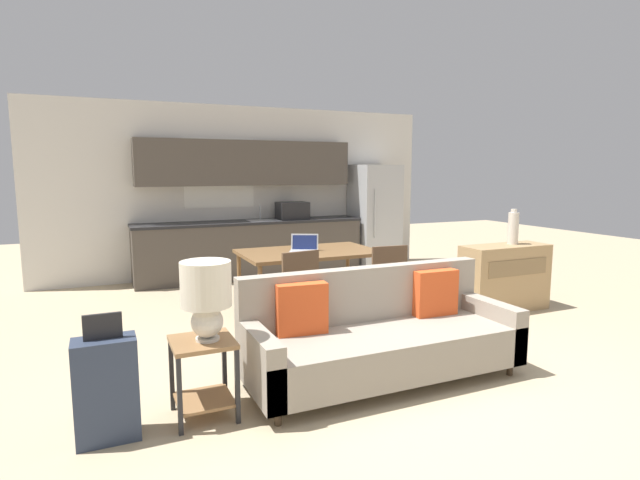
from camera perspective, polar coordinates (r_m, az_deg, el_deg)
ground_plane at (r=4.29m, az=9.03°, el=-15.25°), size 20.00×20.00×0.00m
wall_back at (r=8.22m, az=-8.68°, el=5.56°), size 6.40×0.07×2.70m
kitchen_counter at (r=7.97m, az=-7.92°, el=1.82°), size 3.59×0.65×2.15m
refrigerator at (r=8.72m, az=6.23°, el=2.68°), size 0.71×0.76×1.78m
dining_table at (r=5.89m, az=-1.27°, el=-1.80°), size 1.59×0.98×0.74m
couch at (r=4.16m, az=6.75°, el=-10.94°), size 2.23×0.80×0.87m
side_table at (r=3.59m, az=-13.21°, el=-13.82°), size 0.41×0.41×0.55m
table_lamp at (r=3.42m, az=-12.88°, el=-5.92°), size 0.34×0.34×0.54m
credenza at (r=6.44m, az=20.31°, el=-4.05°), size 1.10×0.42×0.80m
vase at (r=6.47m, az=21.21°, el=1.31°), size 0.13×0.13×0.43m
dining_chair_near_right at (r=5.39m, az=7.32°, el=-4.76°), size 0.45×0.45×0.91m
dining_chair_near_left at (r=5.00m, az=-2.91°, el=-5.70°), size 0.47×0.47×0.91m
laptop at (r=5.83m, az=-1.82°, el=-0.85°), size 0.40×0.37×0.20m
suitcase at (r=3.50m, az=-23.22°, el=-15.35°), size 0.38×0.22×0.82m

